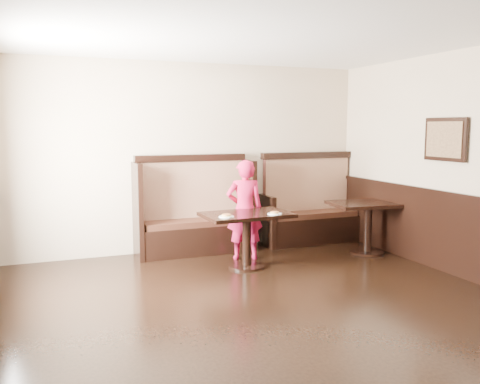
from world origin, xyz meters
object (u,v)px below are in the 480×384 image
booth_main (194,217)px  child (245,210)px  table_main (247,226)px  table_neighbor (368,215)px  booth_neighbor (310,212)px

booth_main → child: 0.86m
booth_main → child: booth_main is taller
table_main → table_neighbor: 1.96m
table_main → child: bearing=69.1°
table_neighbor → child: bearing=175.8°
booth_main → table_neighbor: (2.37, -0.99, 0.04)m
table_main → child: size_ratio=0.84×
booth_neighbor → table_main: size_ratio=1.40×
booth_main → table_main: (0.42, -1.05, 0.03)m
table_main → booth_neighbor: bearing=31.6°
child → table_neighbor: bearing=-176.4°
table_main → child: 0.45m
booth_neighbor → child: booth_neighbor is taller
child → booth_main: bearing=-35.1°
child → table_main: bearing=86.2°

